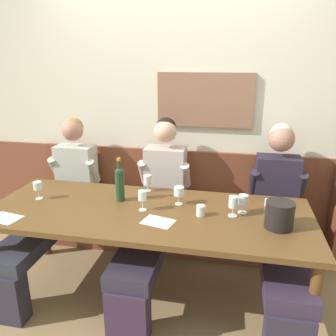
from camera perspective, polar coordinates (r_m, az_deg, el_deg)
name	(u,v)px	position (r m, az deg, el deg)	size (l,w,h in m)	color
ground_plane	(147,301)	(2.83, -3.57, -21.43)	(6.80, 6.80, 0.02)	#93754E
room_wall_back	(174,101)	(3.27, 1.00, 11.24)	(6.80, 0.12, 2.80)	beige
wood_wainscot_panel	(172,194)	(3.46, 0.70, -4.46)	(6.80, 0.03, 0.93)	brown
wall_bench	(168,220)	(3.35, 0.00, -8.70)	(2.65, 0.42, 0.94)	brown
dining_table	(148,219)	(2.52, -3.46, -8.57)	(2.35, 0.91, 0.73)	brown
person_center_left_seat	(58,198)	(3.17, -18.05, -4.76)	(0.47, 1.38, 1.25)	#2A2734
person_left_seat	(156,203)	(2.86, -1.95, -5.87)	(0.47, 1.38, 1.29)	#37253E
person_center_right_seat	(280,213)	(2.82, 18.34, -7.24)	(0.47, 1.38, 1.27)	#2D2839
ice_bucket	(279,215)	(2.33, 18.25, -7.51)	(0.18, 0.18, 0.18)	black
wine_bottle_clear_water	(120,183)	(2.62, -8.13, -2.45)	(0.07, 0.07, 0.34)	#204023
wine_glass_right_end	(243,201)	(2.47, 12.55, -5.36)	(0.07, 0.07, 0.14)	silver
wine_glass_by_bottle	(38,187)	(2.83, -21.08, -2.95)	(0.07, 0.07, 0.14)	silver
wine_glass_mid_left	(147,181)	(2.80, -3.48, -2.17)	(0.06, 0.06, 0.14)	silver
wine_glass_center_rear	(179,192)	(2.55, 1.85, -4.07)	(0.08, 0.08, 0.14)	silver
wine_glass_near_bucket	(233,203)	(2.40, 10.95, -5.74)	(0.07, 0.07, 0.15)	silver
wine_glass_center_front	(142,197)	(2.45, -4.34, -4.83)	(0.06, 0.06, 0.15)	silver
water_tumbler_left	(201,211)	(2.40, 5.53, -7.14)	(0.06, 0.06, 0.08)	silver
water_tumbler_center	(269,205)	(2.57, 16.57, -5.98)	(0.06, 0.06, 0.08)	silver
tasting_sheet_left_guest	(158,222)	(2.32, -1.69, -9.03)	(0.21, 0.15, 0.00)	white
tasting_sheet_right_guest	(5,218)	(2.62, -25.75, -7.62)	(0.21, 0.15, 0.00)	white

